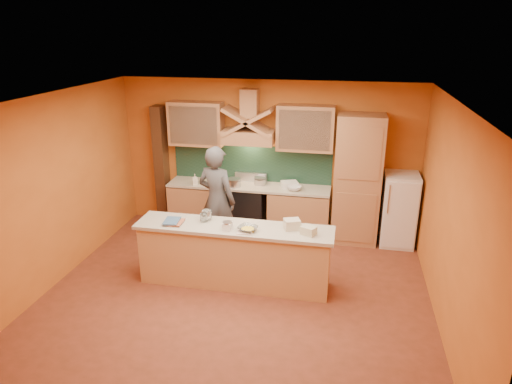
% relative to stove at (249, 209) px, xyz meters
% --- Properties ---
extents(floor, '(5.50, 5.00, 0.01)m').
position_rel_stove_xyz_m(floor, '(0.30, -2.20, -0.45)').
color(floor, brown).
rests_on(floor, ground).
extents(ceiling, '(5.50, 5.00, 0.01)m').
position_rel_stove_xyz_m(ceiling, '(0.30, -2.20, 2.35)').
color(ceiling, white).
rests_on(ceiling, wall_back).
extents(wall_back, '(5.50, 0.02, 2.80)m').
position_rel_stove_xyz_m(wall_back, '(0.30, 0.30, 0.95)').
color(wall_back, '#CA6C27').
rests_on(wall_back, floor).
extents(wall_front, '(5.50, 0.02, 2.80)m').
position_rel_stove_xyz_m(wall_front, '(0.30, -4.70, 0.95)').
color(wall_front, '#CA6C27').
rests_on(wall_front, floor).
extents(wall_left, '(0.02, 5.00, 2.80)m').
position_rel_stove_xyz_m(wall_left, '(-2.45, -2.20, 0.95)').
color(wall_left, '#CA6C27').
rests_on(wall_left, floor).
extents(wall_right, '(0.02, 5.00, 2.80)m').
position_rel_stove_xyz_m(wall_right, '(3.05, -2.20, 0.95)').
color(wall_right, '#CA6C27').
rests_on(wall_right, floor).
extents(base_cabinet_left, '(1.10, 0.60, 0.86)m').
position_rel_stove_xyz_m(base_cabinet_left, '(-0.95, 0.00, -0.02)').
color(base_cabinet_left, '#B77E53').
rests_on(base_cabinet_left, floor).
extents(base_cabinet_right, '(1.10, 0.60, 0.86)m').
position_rel_stove_xyz_m(base_cabinet_right, '(0.95, 0.00, -0.02)').
color(base_cabinet_right, '#B77E53').
rests_on(base_cabinet_right, floor).
extents(counter_top, '(3.00, 0.62, 0.04)m').
position_rel_stove_xyz_m(counter_top, '(-0.00, 0.00, 0.45)').
color(counter_top, '#BBB29F').
rests_on(counter_top, base_cabinet_left).
extents(stove, '(0.60, 0.58, 0.90)m').
position_rel_stove_xyz_m(stove, '(0.00, 0.00, 0.00)').
color(stove, black).
rests_on(stove, floor).
extents(backsplash, '(3.00, 0.03, 0.70)m').
position_rel_stove_xyz_m(backsplash, '(-0.00, 0.28, 0.80)').
color(backsplash, '#173227').
rests_on(backsplash, wall_back).
extents(range_hood, '(0.92, 0.50, 0.24)m').
position_rel_stove_xyz_m(range_hood, '(0.00, 0.05, 1.37)').
color(range_hood, '#B77E53').
rests_on(range_hood, wall_back).
extents(hood_chimney, '(0.30, 0.30, 0.50)m').
position_rel_stove_xyz_m(hood_chimney, '(0.00, 0.15, 1.95)').
color(hood_chimney, '#B77E53').
rests_on(hood_chimney, wall_back).
extents(upper_cabinet_left, '(1.00, 0.35, 0.80)m').
position_rel_stove_xyz_m(upper_cabinet_left, '(-1.00, 0.12, 1.55)').
color(upper_cabinet_left, '#B77E53').
rests_on(upper_cabinet_left, wall_back).
extents(upper_cabinet_right, '(1.00, 0.35, 0.80)m').
position_rel_stove_xyz_m(upper_cabinet_right, '(1.00, 0.12, 1.55)').
color(upper_cabinet_right, '#B77E53').
rests_on(upper_cabinet_right, wall_back).
extents(pantry_column, '(0.80, 0.60, 2.30)m').
position_rel_stove_xyz_m(pantry_column, '(1.95, 0.00, 0.70)').
color(pantry_column, '#B77E53').
rests_on(pantry_column, floor).
extents(fridge, '(0.58, 0.60, 1.30)m').
position_rel_stove_xyz_m(fridge, '(2.70, 0.00, 0.20)').
color(fridge, white).
rests_on(fridge, floor).
extents(trim_column_left, '(0.20, 0.30, 2.30)m').
position_rel_stove_xyz_m(trim_column_left, '(-1.75, 0.15, 0.70)').
color(trim_column_left, '#472816').
rests_on(trim_column_left, floor).
extents(island_body, '(2.80, 0.55, 0.88)m').
position_rel_stove_xyz_m(island_body, '(0.20, -1.90, -0.01)').
color(island_body, tan).
rests_on(island_body, floor).
extents(island_top, '(2.90, 0.62, 0.05)m').
position_rel_stove_xyz_m(island_top, '(0.20, -1.90, 0.47)').
color(island_top, '#BBB29F').
rests_on(island_top, island_body).
extents(person, '(0.78, 0.62, 1.87)m').
position_rel_stove_xyz_m(person, '(-0.34, -0.91, 0.48)').
color(person, '#4C4C51').
rests_on(person, floor).
extents(pot_large, '(0.28, 0.28, 0.14)m').
position_rel_stove_xyz_m(pot_large, '(-0.24, -0.13, 0.52)').
color(pot_large, '#B6B5BC').
rests_on(pot_large, stove).
extents(pot_small, '(0.24, 0.24, 0.13)m').
position_rel_stove_xyz_m(pot_small, '(0.20, 0.08, 0.51)').
color(pot_small, '#BABAC1').
rests_on(pot_small, stove).
extents(soap_bottle_a, '(0.12, 0.12, 0.20)m').
position_rel_stove_xyz_m(soap_bottle_a, '(-0.97, -0.17, 0.57)').
color(soap_bottle_a, white).
rests_on(soap_bottle_a, counter_top).
extents(soap_bottle_b, '(0.10, 0.10, 0.24)m').
position_rel_stove_xyz_m(soap_bottle_b, '(-0.67, 0.01, 0.59)').
color(soap_bottle_b, '#2E4880').
rests_on(soap_bottle_b, counter_top).
extents(bowl_back, '(0.32, 0.32, 0.08)m').
position_rel_stove_xyz_m(bowl_back, '(0.86, -0.12, 0.51)').
color(bowl_back, silver).
rests_on(bowl_back, counter_top).
extents(dish_rack, '(0.35, 0.31, 0.10)m').
position_rel_stove_xyz_m(dish_rack, '(0.76, 0.04, 0.52)').
color(dish_rack, white).
rests_on(dish_rack, counter_top).
extents(book_lower, '(0.22, 0.29, 0.03)m').
position_rel_stove_xyz_m(book_lower, '(-0.77, -1.97, 0.51)').
color(book_lower, '#B45E40').
rests_on(book_lower, island_top).
extents(book_upper, '(0.25, 0.32, 0.02)m').
position_rel_stove_xyz_m(book_upper, '(-0.83, -1.98, 0.53)').
color(book_upper, '#3D5E86').
rests_on(book_upper, island_top).
extents(jar_large, '(0.17, 0.17, 0.15)m').
position_rel_stove_xyz_m(jar_large, '(-0.25, -1.75, 0.57)').
color(jar_large, white).
rests_on(jar_large, island_top).
extents(jar_small, '(0.14, 0.14, 0.13)m').
position_rel_stove_xyz_m(jar_small, '(-0.28, -1.83, 0.56)').
color(jar_small, silver).
rests_on(jar_small, island_top).
extents(kitchen_scale, '(0.14, 0.14, 0.11)m').
position_rel_stove_xyz_m(kitchen_scale, '(0.14, -2.04, 0.55)').
color(kitchen_scale, white).
rests_on(kitchen_scale, island_top).
extents(mixing_bowl, '(0.34, 0.34, 0.07)m').
position_rel_stove_xyz_m(mixing_bowl, '(0.43, -2.02, 0.53)').
color(mixing_bowl, white).
rests_on(mixing_bowl, island_top).
extents(cloth, '(0.23, 0.19, 0.01)m').
position_rel_stove_xyz_m(cloth, '(0.40, -2.09, 0.50)').
color(cloth, beige).
rests_on(cloth, island_top).
extents(grocery_bag_a, '(0.27, 0.25, 0.14)m').
position_rel_stove_xyz_m(grocery_bag_a, '(1.04, -1.82, 0.57)').
color(grocery_bag_a, beige).
rests_on(grocery_bag_a, island_top).
extents(grocery_bag_b, '(0.24, 0.22, 0.12)m').
position_rel_stove_xyz_m(grocery_bag_b, '(1.29, -1.96, 0.55)').
color(grocery_bag_b, beige).
rests_on(grocery_bag_b, island_top).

